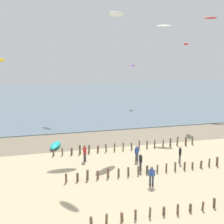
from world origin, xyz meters
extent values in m
cube|color=#84755B|center=(0.00, 21.48, 0.00)|extent=(120.00, 7.27, 0.01)
cube|color=slate|center=(0.00, 60.11, 0.05)|extent=(160.00, 70.00, 0.10)
cylinder|color=brown|center=(-1.54, 3.60, 0.33)|extent=(0.21, 0.20, 0.66)
cylinder|color=brown|center=(-0.55, 3.59, 0.36)|extent=(0.19, 0.18, 0.72)
cylinder|color=brown|center=(0.49, 3.66, 0.30)|extent=(0.22, 0.20, 0.61)
cylinder|color=brown|center=(1.42, 3.65, 0.34)|extent=(0.17, 0.16, 0.69)
cylinder|color=brown|center=(2.44, 3.64, 0.36)|extent=(0.15, 0.18, 0.72)
cylinder|color=brown|center=(3.44, 3.66, 0.29)|extent=(0.20, 0.21, 0.60)
cylinder|color=brown|center=(4.41, 3.54, 0.36)|extent=(0.17, 0.19, 0.72)
cylinder|color=brown|center=(5.41, 3.61, 0.28)|extent=(0.20, 0.20, 0.55)
cylinder|color=brown|center=(6.34, 3.56, 0.32)|extent=(0.17, 0.17, 0.65)
cylinder|color=brown|center=(7.31, 3.67, 0.34)|extent=(0.19, 0.20, 0.70)
cylinder|color=brown|center=(-2.59, 10.13, 0.40)|extent=(0.18, 0.21, 0.81)
cylinder|color=brown|center=(-1.61, 10.13, 0.37)|extent=(0.21, 0.21, 0.75)
cylinder|color=brown|center=(-0.75, 10.16, 0.46)|extent=(0.23, 0.25, 0.93)
cylinder|color=brown|center=(0.16, 10.18, 0.37)|extent=(0.23, 0.20, 0.75)
cylinder|color=brown|center=(1.09, 10.17, 0.44)|extent=(0.21, 0.24, 0.90)
cylinder|color=brown|center=(2.04, 10.13, 0.39)|extent=(0.19, 0.20, 0.78)
cylinder|color=brown|center=(2.93, 10.09, 0.41)|extent=(0.22, 0.22, 0.84)
cylinder|color=brown|center=(3.87, 10.10, 0.41)|extent=(0.18, 0.16, 0.83)
cylinder|color=#53513D|center=(4.75, 10.16, 0.37)|extent=(0.22, 0.22, 0.75)
cylinder|color=brown|center=(5.75, 10.14, 0.37)|extent=(0.17, 0.17, 0.75)
cylinder|color=brown|center=(6.63, 10.11, 0.40)|extent=(0.16, 0.17, 0.79)
cylinder|color=brown|center=(7.52, 10.09, 0.42)|extent=(0.18, 0.17, 0.84)
cylinder|color=brown|center=(8.49, 10.08, 0.38)|extent=(0.21, 0.20, 0.78)
cylinder|color=brown|center=(9.35, 10.14, 0.32)|extent=(0.20, 0.18, 0.66)
cylinder|color=brown|center=(10.29, 10.16, 0.35)|extent=(0.23, 0.24, 0.71)
cylinder|color=brown|center=(11.20, 10.22, 0.40)|extent=(0.17, 0.16, 0.80)
cylinder|color=brown|center=(12.06, 10.21, 0.44)|extent=(0.24, 0.23, 0.89)
cylinder|color=brown|center=(-3.40, 16.76, 0.38)|extent=(0.22, 0.21, 0.77)
cylinder|color=brown|center=(-2.46, 16.75, 0.40)|extent=(0.15, 0.17, 0.80)
cylinder|color=brown|center=(-1.47, 16.66, 0.39)|extent=(0.24, 0.25, 0.79)
cylinder|color=brown|center=(-0.57, 16.70, 0.50)|extent=(0.25, 0.24, 1.01)
cylinder|color=brown|center=(0.45, 16.70, 0.47)|extent=(0.26, 0.25, 0.96)
cylinder|color=brown|center=(1.45, 16.73, 0.38)|extent=(0.25, 0.21, 0.77)
cylinder|color=brown|center=(2.36, 16.70, 0.46)|extent=(0.20, 0.18, 0.93)
cylinder|color=brown|center=(3.36, 16.69, 0.45)|extent=(0.19, 0.17, 0.90)
cylinder|color=brown|center=(4.37, 16.65, 0.45)|extent=(0.17, 0.17, 0.90)
cylinder|color=brown|center=(5.37, 16.66, 0.41)|extent=(0.21, 0.20, 0.83)
cylinder|color=brown|center=(6.28, 16.64, 0.51)|extent=(0.15, 0.19, 1.03)
cylinder|color=brown|center=(7.27, 16.70, 0.45)|extent=(0.18, 0.19, 0.91)
cylinder|color=brown|center=(8.22, 16.69, 0.44)|extent=(0.18, 0.18, 0.88)
cylinder|color=brown|center=(9.28, 16.65, 0.44)|extent=(0.19, 0.17, 0.89)
cylinder|color=brown|center=(10.20, 16.63, 0.48)|extent=(0.21, 0.24, 0.96)
cylinder|color=brown|center=(11.17, 16.76, 0.54)|extent=(0.22, 0.19, 1.09)
cylinder|color=brown|center=(12.22, 16.64, 0.50)|extent=(0.23, 0.22, 0.99)
cylinder|color=brown|center=(13.18, 16.78, 0.49)|extent=(0.22, 0.20, 0.99)
cylinder|color=#4C4C56|center=(4.69, 13.13, 0.44)|extent=(0.16, 0.16, 0.88)
cylinder|color=#4C4C56|center=(4.89, 13.23, 0.44)|extent=(0.16, 0.16, 0.88)
cube|color=#2D4CA5|center=(4.79, 13.18, 1.18)|extent=(0.42, 0.36, 0.60)
sphere|color=beige|center=(4.79, 13.18, 1.60)|extent=(0.22, 0.22, 0.22)
cylinder|color=#2D4CA5|center=(4.58, 13.07, 1.13)|extent=(0.09, 0.09, 0.52)
cylinder|color=#2D4CA5|center=(5.00, 13.28, 1.13)|extent=(0.09, 0.09, 0.52)
cylinder|color=#4C4C56|center=(8.78, 11.60, 0.44)|extent=(0.16, 0.16, 0.88)
cylinder|color=#4C4C56|center=(8.86, 11.81, 0.44)|extent=(0.16, 0.16, 0.88)
cube|color=black|center=(8.82, 11.70, 1.18)|extent=(0.34, 0.42, 0.60)
sphere|color=#9E7051|center=(8.82, 11.70, 1.60)|extent=(0.22, 0.22, 0.22)
cylinder|color=black|center=(8.74, 11.48, 1.13)|extent=(0.09, 0.09, 0.52)
cylinder|color=black|center=(8.91, 11.93, 1.13)|extent=(0.09, 0.09, 0.52)
cylinder|color=#383842|center=(-0.31, 14.34, 0.44)|extent=(0.16, 0.16, 0.88)
cylinder|color=#383842|center=(-0.39, 14.55, 0.44)|extent=(0.16, 0.16, 0.88)
cube|color=red|center=(-0.35, 14.45, 1.18)|extent=(0.33, 0.41, 0.60)
sphere|color=brown|center=(-0.35, 14.45, 1.60)|extent=(0.22, 0.22, 0.22)
cylinder|color=red|center=(-0.27, 14.22, 1.13)|extent=(0.09, 0.09, 0.52)
cylinder|color=red|center=(-0.43, 14.67, 1.13)|extent=(0.09, 0.09, 0.52)
cylinder|color=#383842|center=(4.12, 7.85, 0.44)|extent=(0.16, 0.16, 0.88)
cylinder|color=#383842|center=(4.32, 7.76, 0.44)|extent=(0.16, 0.16, 0.88)
cube|color=#2D4CA5|center=(4.22, 7.81, 1.18)|extent=(0.42, 0.35, 0.60)
sphere|color=#9E7051|center=(4.22, 7.81, 1.60)|extent=(0.22, 0.22, 0.22)
cylinder|color=#2D4CA5|center=(4.00, 7.90, 1.13)|extent=(0.09, 0.09, 0.52)
cylinder|color=#2D4CA5|center=(4.44, 7.71, 1.13)|extent=(0.09, 0.09, 0.52)
cylinder|color=#383842|center=(4.37, 10.81, 0.44)|extent=(0.16, 0.16, 0.88)
cylinder|color=#383842|center=(4.38, 11.03, 0.44)|extent=(0.16, 0.16, 0.88)
cube|color=black|center=(4.38, 10.92, 1.18)|extent=(0.24, 0.37, 0.60)
sphere|color=beige|center=(4.38, 10.92, 1.60)|extent=(0.22, 0.22, 0.22)
cylinder|color=black|center=(4.37, 10.68, 1.13)|extent=(0.09, 0.09, 0.52)
cylinder|color=black|center=(4.39, 11.16, 1.13)|extent=(0.09, 0.09, 0.52)
ellipsoid|color=#19B2B7|center=(-3.07, 19.50, 0.28)|extent=(1.79, 2.92, 0.55)
ellipsoid|color=white|center=(12.27, 24.45, 14.54)|extent=(2.34, 1.68, 0.46)
ellipsoid|color=red|center=(25.88, 34.31, 17.29)|extent=(2.36, 1.49, 0.39)
ellipsoid|color=red|center=(17.01, 26.58, 12.30)|extent=(1.47, 2.31, 0.38)
ellipsoid|color=white|center=(4.46, 20.22, 15.26)|extent=(2.79, 2.50, 0.80)
ellipsoid|color=purple|center=(13.96, 42.54, 8.60)|extent=(1.61, 2.19, 0.39)
camera|label=1|loc=(-3.96, -11.64, 10.58)|focal=43.65mm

